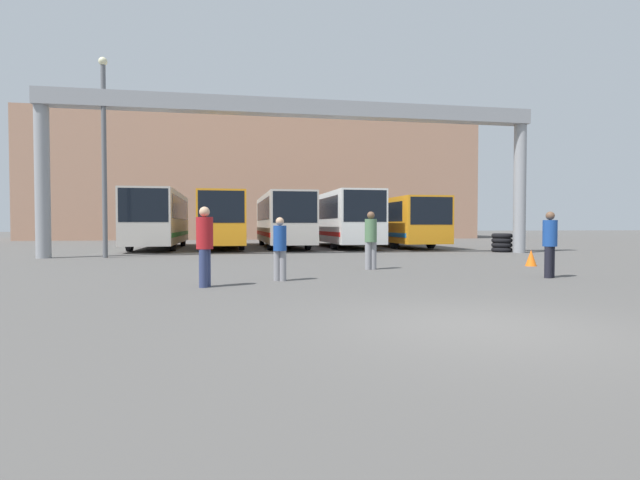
% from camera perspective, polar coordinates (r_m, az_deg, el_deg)
% --- Properties ---
extents(ground_plane, '(200.00, 200.00, 0.00)m').
position_cam_1_polar(ground_plane, '(7.36, 17.53, -9.39)').
color(ground_plane, '#514F4C').
extents(building_backdrop, '(43.42, 12.00, 11.83)m').
position_cam_1_polar(building_backdrop, '(53.27, -6.93, 6.61)').
color(building_backdrop, tan).
rests_on(building_backdrop, ground).
extents(overhead_gantry, '(22.62, 0.80, 7.09)m').
position_cam_1_polar(overhead_gantry, '(23.39, -2.06, 12.57)').
color(overhead_gantry, gray).
rests_on(overhead_gantry, ground).
extents(bus_slot_0, '(2.55, 11.21, 3.27)m').
position_cam_1_polar(bus_slot_0, '(30.97, -17.93, 2.56)').
color(bus_slot_0, beige).
rests_on(bus_slot_0, ground).
extents(bus_slot_1, '(2.49, 12.01, 3.20)m').
position_cam_1_polar(bus_slot_1, '(31.11, -11.09, 2.53)').
color(bus_slot_1, orange).
rests_on(bus_slot_1, ground).
extents(bus_slot_2, '(2.50, 11.85, 3.20)m').
position_cam_1_polar(bus_slot_2, '(31.22, -4.32, 2.57)').
color(bus_slot_2, beige).
rests_on(bus_slot_2, ground).
extents(bus_slot_3, '(2.55, 11.76, 3.32)m').
position_cam_1_polar(bus_slot_3, '(31.79, 2.31, 2.67)').
color(bus_slot_3, silver).
rests_on(bus_slot_3, ground).
extents(bus_slot_4, '(2.63, 12.50, 3.00)m').
position_cam_1_polar(bus_slot_4, '(33.15, 8.38, 2.31)').
color(bus_slot_4, orange).
rests_on(bus_slot_4, ground).
extents(pedestrian_mid_left, '(0.38, 0.38, 1.82)m').
position_cam_1_polar(pedestrian_mid_left, '(15.74, 5.82, 0.14)').
color(pedestrian_mid_left, gray).
rests_on(pedestrian_mid_left, ground).
extents(pedestrian_near_right, '(0.33, 0.33, 1.60)m').
position_cam_1_polar(pedestrian_near_right, '(12.52, -4.61, -0.83)').
color(pedestrian_near_right, gray).
rests_on(pedestrian_near_right, ground).
extents(pedestrian_mid_right, '(0.37, 0.37, 1.76)m').
position_cam_1_polar(pedestrian_mid_right, '(14.54, 24.78, -0.28)').
color(pedestrian_mid_right, black).
rests_on(pedestrian_mid_right, ground).
extents(pedestrian_near_left, '(0.38, 0.38, 1.82)m').
position_cam_1_polar(pedestrian_near_left, '(11.55, -13.04, -0.50)').
color(pedestrian_near_left, navy).
rests_on(pedestrian_near_left, ground).
extents(traffic_cone, '(0.38, 0.38, 0.56)m').
position_cam_1_polar(traffic_cone, '(18.44, 22.97, -1.90)').
color(traffic_cone, orange).
rests_on(traffic_cone, ground).
extents(tire_stack, '(1.04, 1.04, 0.96)m').
position_cam_1_polar(tire_stack, '(27.33, 20.07, -0.29)').
color(tire_stack, black).
rests_on(tire_stack, ground).
extents(lamp_post, '(0.36, 0.36, 8.44)m').
position_cam_1_polar(lamp_post, '(23.23, -23.45, 9.48)').
color(lamp_post, '#595B60').
rests_on(lamp_post, ground).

